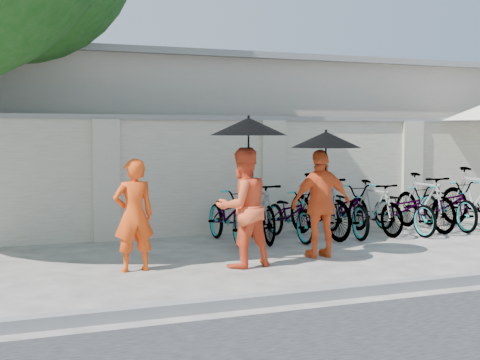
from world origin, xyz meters
name	(u,v)px	position (x,y,z in m)	size (l,w,h in m)	color
ground	(230,272)	(0.00, 0.00, 0.00)	(80.00, 80.00, 0.00)	beige
kerb	(288,298)	(0.00, -1.70, 0.06)	(40.00, 0.16, 0.12)	gray
compound_wall	(218,177)	(1.00, 3.20, 1.00)	(20.00, 0.30, 2.00)	beige
building_behind	(203,141)	(2.00, 7.00, 1.60)	(14.00, 6.00, 3.20)	#B2A591
monk_left	(134,215)	(-1.12, 0.51, 0.72)	(0.53, 0.35, 1.45)	#FF4E13
monk_center	(243,207)	(0.28, 0.24, 0.79)	(0.77, 0.60, 1.59)	#FB582D
parasol_center	(249,127)	(0.33, 0.16, 1.86)	(1.01, 1.01, 1.08)	black
monk_right	(321,204)	(1.58, 0.46, 0.77)	(0.90, 0.38, 1.54)	#FF6227
parasol_right	(326,140)	(1.60, 0.38, 1.68)	(0.99, 0.99, 0.92)	black
bike_0	(229,215)	(0.78, 2.09, 0.45)	(0.60, 1.72, 0.91)	slate
bike_1	(260,211)	(1.33, 2.06, 0.50)	(0.47, 1.67, 1.01)	slate
bike_2	(290,214)	(1.87, 2.06, 0.43)	(0.57, 1.62, 0.85)	slate
bike_3	(319,206)	(2.41, 2.07, 0.54)	(0.51, 1.81, 1.09)	slate
bike_4	(347,209)	(2.96, 2.08, 0.46)	(0.62, 1.76, 0.93)	slate
bike_5	(374,207)	(3.50, 2.05, 0.47)	(0.45, 1.58, 0.95)	slate
bike_6	(404,209)	(4.05, 1.94, 0.43)	(0.58, 1.65, 0.87)	slate
bike_7	(424,202)	(4.59, 2.09, 0.52)	(0.49, 1.74, 1.05)	slate
bike_8	(448,204)	(5.14, 2.11, 0.46)	(0.61, 1.75, 0.92)	slate
bike_9	(477,198)	(5.68, 1.97, 0.57)	(0.53, 1.89, 1.14)	slate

